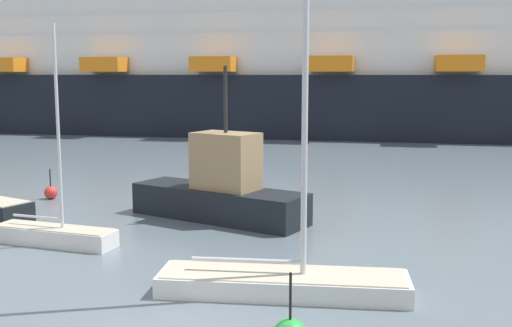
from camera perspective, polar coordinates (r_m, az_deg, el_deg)
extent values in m
cube|color=white|center=(23.66, -17.97, -6.33)|extent=(4.74, 1.51, 0.60)
cube|color=beige|center=(23.58, -18.01, -5.58)|extent=(4.55, 1.41, 0.04)
cylinder|color=silver|center=(22.79, -17.65, 3.08)|extent=(0.11, 0.11, 7.18)
cylinder|color=silver|center=(23.91, -19.35, -4.64)|extent=(2.10, 0.26, 0.09)
cube|color=white|center=(17.68, 2.48, -10.94)|extent=(7.13, 2.66, 0.56)
cube|color=beige|center=(17.59, 2.48, -10.01)|extent=(6.83, 2.48, 0.04)
cylinder|color=silver|center=(16.70, 4.57, 11.42)|extent=(0.17, 0.17, 12.92)
cylinder|color=silver|center=(17.59, -0.83, -8.88)|extent=(3.12, 0.53, 0.13)
cube|color=black|center=(26.34, -3.43, -3.67)|extent=(8.08, 4.52, 1.33)
cube|color=#A3845B|center=(25.80, -2.77, 0.23)|extent=(3.00, 2.40, 2.35)
cylinder|color=#262626|center=(25.57, -2.81, 5.87)|extent=(0.16, 0.16, 2.72)
cylinder|color=black|center=(13.79, 3.17, -12.01)|extent=(0.06, 0.06, 1.05)
sphere|color=red|center=(32.14, -18.25, -2.53)|extent=(0.64, 0.64, 0.64)
cylinder|color=black|center=(32.01, -18.31, -1.22)|extent=(0.06, 0.06, 0.85)
cube|color=black|center=(64.49, 7.49, 5.40)|extent=(109.06, 19.46, 5.97)
cube|color=white|center=(64.43, 7.55, 8.92)|extent=(100.31, 17.30, 1.95)
cube|color=white|center=(64.48, 7.59, 10.66)|extent=(94.29, 16.26, 1.95)
cube|color=white|center=(64.60, 7.62, 12.39)|extent=(88.27, 15.22, 1.95)
cube|color=white|center=(64.77, 7.65, 14.11)|extent=(82.26, 14.19, 1.95)
cube|color=orange|center=(67.78, -22.01, 8.36)|extent=(4.02, 3.19, 1.37)
cube|color=orange|center=(62.39, -13.61, 8.79)|extent=(4.02, 3.19, 1.37)
cube|color=orange|center=(58.55, -3.86, 9.05)|extent=(4.02, 3.19, 1.37)
cube|color=orange|center=(56.55, 6.91, 9.04)|extent=(4.02, 3.19, 1.37)
cube|color=orange|center=(56.61, 18.05, 8.70)|extent=(4.02, 3.19, 1.37)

